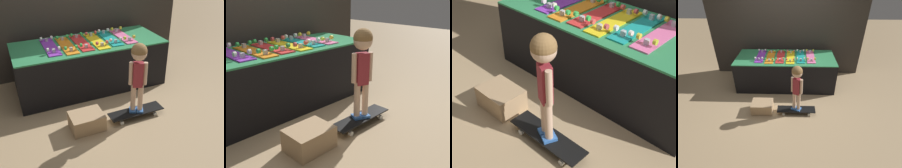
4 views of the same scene
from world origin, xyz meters
TOP-DOWN VIEW (x-y plane):
  - ground_plane at (0.00, 0.00)m, footprint 16.00×16.00m
  - display_rack at (0.00, 0.62)m, footprint 2.34×0.95m
  - skateboard_purple_on_rack at (-0.60, 0.64)m, footprint 0.19×0.74m
  - skateboard_orange_on_rack at (-0.36, 0.60)m, footprint 0.19×0.74m
  - skateboard_red_on_rack at (-0.12, 0.63)m, footprint 0.19×0.74m
  - skateboard_yellow_on_rack at (0.12, 0.60)m, footprint 0.19×0.74m
  - skateboard_teal_on_rack at (0.36, 0.64)m, footprint 0.19×0.74m
  - skateboard_pink_on_rack at (0.60, 0.64)m, footprint 0.19×0.74m
  - skateboard_on_floor at (0.27, -0.49)m, footprint 0.78×0.21m
  - child at (0.27, -0.49)m, footprint 0.22×0.20m
  - storage_box at (-0.44, -0.45)m, footprint 0.42×0.32m

SIDE VIEW (x-z plane):
  - ground_plane at x=0.00m, z-range 0.00..0.00m
  - skateboard_on_floor at x=0.27m, z-range 0.03..0.12m
  - storage_box at x=-0.44m, z-range 0.00..0.22m
  - display_rack at x=0.00m, z-range 0.00..0.75m
  - skateboard_purple_on_rack at x=-0.60m, z-range 0.73..0.82m
  - skateboard_orange_on_rack at x=-0.36m, z-range 0.73..0.82m
  - skateboard_red_on_rack at x=-0.12m, z-range 0.73..0.82m
  - skateboard_yellow_on_rack at x=0.12m, z-range 0.73..0.82m
  - skateboard_teal_on_rack at x=0.36m, z-range 0.73..0.82m
  - skateboard_pink_on_rack at x=0.60m, z-range 0.73..0.82m
  - child at x=0.27m, z-range 0.29..1.27m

